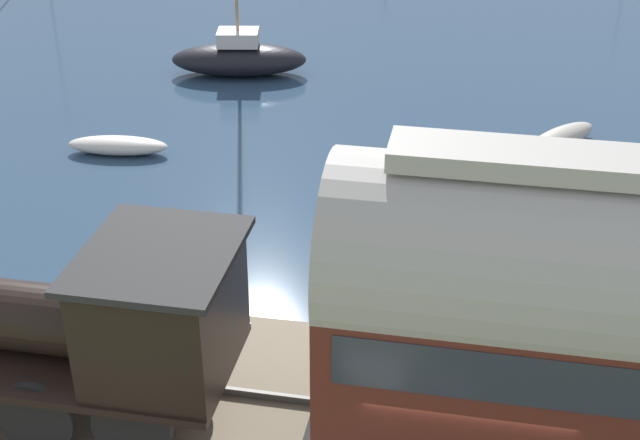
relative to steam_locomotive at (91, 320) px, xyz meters
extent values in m
cube|color=#4C4742|center=(0.88, -5.26, -1.72)|extent=(0.07, 54.88, 0.12)
cylinder|color=black|center=(-0.88, -0.84, -1.09)|extent=(0.12, 1.14, 1.14)
cylinder|color=black|center=(0.88, -0.84, -1.09)|extent=(0.12, 1.14, 1.14)
cylinder|color=black|center=(-0.88, 0.57, -1.09)|extent=(0.12, 1.14, 1.14)
cylinder|color=black|center=(0.88, 0.57, -1.09)|extent=(0.12, 1.14, 1.14)
cylinder|color=black|center=(0.88, 1.97, -1.09)|extent=(0.12, 1.14, 1.14)
cube|color=black|center=(0.00, 0.57, -0.63)|extent=(2.27, 5.11, 0.12)
cube|color=black|center=(0.00, -1.09, 0.28)|extent=(2.17, 1.79, 1.70)
cube|color=#282828|center=(0.00, -1.09, 1.19)|extent=(2.37, 2.03, 0.10)
cylinder|color=black|center=(0.88, -5.62, -1.28)|extent=(0.12, 0.76, 0.76)
cylinder|color=black|center=(0.88, -4.51, -1.28)|extent=(0.12, 0.76, 0.76)
ellipsoid|color=black|center=(16.59, 2.52, -1.85)|extent=(2.40, 4.46, 0.96)
cube|color=silver|center=(16.59, 2.52, -1.14)|extent=(1.21, 1.43, 0.45)
ellipsoid|color=beige|center=(10.16, 3.97, -2.11)|extent=(1.07, 2.66, 0.44)
ellipsoid|color=#B7B2A3|center=(12.68, -7.20, -2.07)|extent=(2.55, 2.23, 0.51)
camera|label=1|loc=(-9.42, -5.06, 7.19)|focal=50.00mm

